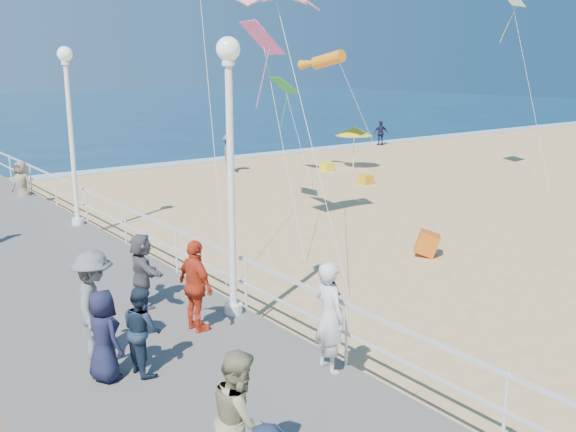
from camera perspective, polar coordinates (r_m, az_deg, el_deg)
ground at (r=16.36m, az=11.33°, el=-5.54°), size 160.00×160.00×0.00m
surf_line at (r=33.26m, az=-15.90°, el=3.92°), size 160.00×1.20×0.04m
boardwalk at (r=12.13m, az=-13.65°, el=-11.58°), size 5.00×44.00×0.40m
railing at (r=12.80m, az=-3.78°, el=-4.80°), size 0.05×42.00×0.55m
lamp_post_mid at (r=12.10m, az=-5.16°, el=5.84°), size 0.44×0.44×5.32m
lamp_post_far at (r=20.28m, az=-18.83°, el=8.26°), size 0.44×0.44×5.32m
woman_holding_toddler at (r=10.34m, az=3.70°, el=-8.95°), size 0.50×0.71×1.83m
toddler_held at (r=10.42m, az=3.82°, el=-6.82°), size 0.34×0.41×0.80m
spectator_1 at (r=7.81m, az=-4.27°, el=-17.48°), size 0.98×1.04×1.69m
spectator_2 at (r=11.25m, az=-16.84°, el=-7.56°), size 1.16×1.39×1.86m
spectator_3 at (r=11.95m, az=-8.20°, el=-6.17°), size 0.48×1.04×1.73m
spectator_4 at (r=10.51m, az=-16.07°, el=-10.16°), size 0.60×0.80×1.47m
spectator_5 at (r=13.35m, az=-12.86°, el=-4.71°), size 0.62×1.47×1.53m
spectator_7 at (r=10.61m, az=-12.85°, el=-9.83°), size 0.57×0.72×1.44m
beach_walker_a at (r=31.57m, az=-5.25°, el=5.59°), size 1.18×1.42×1.90m
beach_walker_b at (r=42.43m, az=8.25°, el=7.31°), size 1.01×0.74×1.59m
beach_walker_c at (r=25.99m, az=-22.57°, el=2.67°), size 0.89×0.98×1.69m
box_kite at (r=18.26m, az=12.25°, el=-2.59°), size 0.88×0.90×0.74m
beach_umbrella at (r=32.56m, az=5.90°, el=7.51°), size 1.90×1.90×2.14m
beach_chair_left at (r=28.73m, az=6.90°, el=3.24°), size 0.55×0.55×0.40m
beach_chair_right at (r=32.13m, az=3.48°, el=4.40°), size 0.55×0.55×0.40m
kite_windsock at (r=29.57m, az=3.61°, el=13.71°), size 1.02×2.78×1.10m
kite_diamond_pink at (r=20.01m, az=-2.32°, el=15.54°), size 1.24×1.53×0.97m
kite_diamond_green at (r=29.87m, az=-0.34°, el=11.54°), size 1.16×1.36×0.76m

